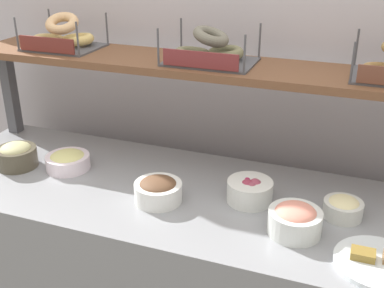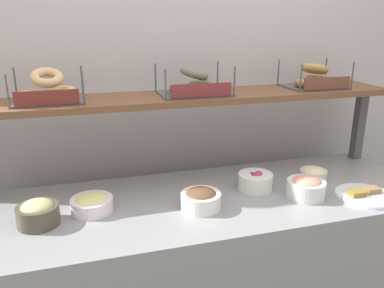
% 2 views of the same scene
% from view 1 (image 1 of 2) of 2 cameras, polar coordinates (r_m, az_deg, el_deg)
% --- Properties ---
extents(back_wall, '(3.30, 0.06, 2.40)m').
position_cam_1_polar(back_wall, '(2.15, 4.59, 9.33)').
color(back_wall, '#BDB6BD').
rests_on(back_wall, ground_plane).
extents(deli_counter, '(2.10, 0.70, 0.85)m').
position_cam_1_polar(deli_counter, '(2.04, -0.64, -16.21)').
color(deli_counter, gray).
rests_on(deli_counter, ground_plane).
extents(shelf_riser_left, '(0.05, 0.05, 0.40)m').
position_cam_1_polar(shelf_riser_left, '(2.42, -20.78, 5.82)').
color(shelf_riser_left, '#4C4C51').
rests_on(shelf_riser_left, deli_counter).
extents(upper_shelf, '(2.06, 0.32, 0.03)m').
position_cam_1_polar(upper_shelf, '(1.87, 2.24, 9.20)').
color(upper_shelf, brown).
rests_on(upper_shelf, shelf_riser_left).
extents(bowl_hummus, '(0.16, 0.16, 0.10)m').
position_cam_1_polar(bowl_hummus, '(2.10, -20.13, -1.24)').
color(bowl_hummus, '#4D4636').
rests_on(bowl_hummus, deli_counter).
extents(bowl_egg_salad, '(0.18, 0.18, 0.07)m').
position_cam_1_polar(bowl_egg_salad, '(2.02, -14.54, -1.90)').
color(bowl_egg_salad, white).
rests_on(bowl_egg_salad, deli_counter).
extents(bowl_chocolate_spread, '(0.17, 0.17, 0.09)m').
position_cam_1_polar(bowl_chocolate_spread, '(1.73, -4.05, -5.46)').
color(bowl_chocolate_spread, white).
rests_on(bowl_chocolate_spread, deli_counter).
extents(bowl_lox_spread, '(0.17, 0.17, 0.10)m').
position_cam_1_polar(bowl_lox_spread, '(1.59, 12.13, -8.76)').
color(bowl_lox_spread, silver).
rests_on(bowl_lox_spread, deli_counter).
extents(bowl_potato_salad, '(0.13, 0.13, 0.07)m').
position_cam_1_polar(bowl_potato_salad, '(1.72, 17.51, -7.19)').
color(bowl_potato_salad, silver).
rests_on(bowl_potato_salad, deli_counter).
extents(bowl_beet_salad, '(0.16, 0.16, 0.09)m').
position_cam_1_polar(bowl_beet_salad, '(1.74, 6.89, -5.50)').
color(bowl_beet_salad, white).
rests_on(bowl_beet_salad, deli_counter).
extents(serving_plate_white, '(0.26, 0.26, 0.04)m').
position_cam_1_polar(serving_plate_white, '(1.54, 21.26, -12.94)').
color(serving_plate_white, white).
rests_on(serving_plate_white, deli_counter).
extents(bagel_basket_plain, '(0.30, 0.25, 0.15)m').
position_cam_1_polar(bagel_basket_plain, '(2.16, -15.11, 12.14)').
color(bagel_basket_plain, '#4C4C51').
rests_on(bagel_basket_plain, upper_shelf).
extents(bagel_basket_poppy, '(0.34, 0.27, 0.14)m').
position_cam_1_polar(bagel_basket_poppy, '(1.85, 2.07, 10.96)').
color(bagel_basket_poppy, '#4C4C51').
rests_on(bagel_basket_poppy, upper_shelf).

